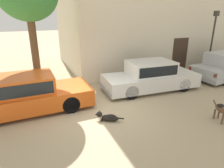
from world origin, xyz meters
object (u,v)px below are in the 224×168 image
(parked_sedan_nearest, at_px, (26,93))
(parked_sedan_second, at_px, (151,76))
(stray_dog_tan, at_px, (223,109))
(street_lamp, at_px, (213,35))
(stray_dog_spotted, at_px, (108,117))

(parked_sedan_nearest, height_order, parked_sedan_second, parked_sedan_second)
(stray_dog_tan, xyz_separation_m, street_lamp, (4.19, 4.47, 1.87))
(parked_sedan_nearest, xyz_separation_m, parked_sedan_second, (5.45, 0.10, -0.01))
(parked_sedan_second, relative_size, stray_dog_tan, 4.87)
(parked_sedan_second, relative_size, stray_dog_spotted, 5.31)
(parked_sedan_nearest, distance_m, parked_sedan_second, 5.45)
(street_lamp, bearing_deg, stray_dog_tan, -133.17)
(parked_sedan_second, bearing_deg, street_lamp, 14.75)
(parked_sedan_second, relative_size, street_lamp, 1.30)
(parked_sedan_nearest, bearing_deg, parked_sedan_second, -0.22)
(parked_sedan_nearest, distance_m, street_lamp, 10.36)
(stray_dog_spotted, relative_size, street_lamp, 0.25)
(parked_sedan_second, xyz_separation_m, stray_dog_spotted, (-2.97, -1.97, -0.55))
(stray_dog_tan, bearing_deg, street_lamp, 146.35)
(parked_sedan_nearest, bearing_deg, stray_dog_tan, -31.11)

